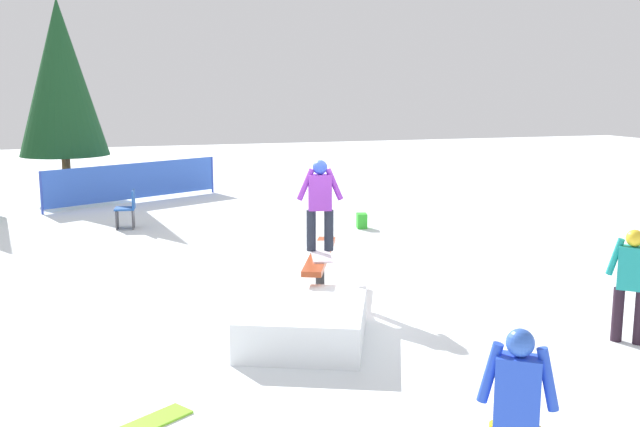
{
  "coord_description": "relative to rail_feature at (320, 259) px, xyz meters",
  "views": [
    {
      "loc": [
        -10.03,
        3.2,
        3.17
      ],
      "look_at": [
        0.0,
        0.0,
        1.3
      ],
      "focal_mm": 40.0,
      "sensor_mm": 36.0,
      "label": 1
    }
  ],
  "objects": [
    {
      "name": "bystander_teal",
      "position": [
        -3.05,
        -3.09,
        0.22
      ],
      "size": [
        0.49,
        0.5,
        1.45
      ],
      "rotation": [
        0.0,
        0.0,
        3.94
      ],
      "color": "black",
      "rests_on": "ground"
    },
    {
      "name": "folding_chair",
      "position": [
        6.49,
        2.53,
        -0.18
      ],
      "size": [
        0.5,
        0.5,
        0.88
      ],
      "rotation": [
        0.0,
        0.0,
        2.99
      ],
      "color": "#3F3F44",
      "rests_on": "ground"
    },
    {
      "name": "main_rider_on_rail",
      "position": [
        0.0,
        0.0,
        0.81
      ],
      "size": [
        1.41,
        0.7,
        1.41
      ],
      "rotation": [
        0.0,
        0.0,
        -0.24
      ],
      "color": "white",
      "rests_on": "rail_feature"
    },
    {
      "name": "bystander_blue",
      "position": [
        -5.79,
        0.32,
        0.22
      ],
      "size": [
        0.41,
        0.53,
        1.45
      ],
      "rotation": [
        0.0,
        0.0,
        0.95
      ],
      "color": "yellow",
      "rests_on": "ground"
    },
    {
      "name": "safety_fence",
      "position": [
        10.3,
        2.14,
        0.0
      ],
      "size": [
        2.55,
        4.8,
        1.1
      ],
      "rotation": [
        0.0,
        0.0,
        2.05
      ],
      "color": "blue",
      "rests_on": "ground"
    },
    {
      "name": "ground_plane",
      "position": [
        0.0,
        0.0,
        -0.6
      ],
      "size": [
        60.0,
        60.0,
        0.0
      ],
      "primitive_type": "plane",
      "color": "white"
    },
    {
      "name": "backpack_on_snow",
      "position": [
        4.9,
        -2.57,
        -0.43
      ],
      "size": [
        0.34,
        0.28,
        0.34
      ],
      "primitive_type": "cube",
      "rotation": [
        0.0,
        0.0,
        6.05
      ],
      "color": "green",
      "rests_on": "ground"
    },
    {
      "name": "pine_tree_near",
      "position": [
        11.74,
        3.96,
        2.85
      ],
      "size": [
        2.49,
        2.49,
        5.66
      ],
      "color": "#4C331E",
      "rests_on": "ground"
    },
    {
      "name": "rail_feature",
      "position": [
        0.0,
        0.0,
        0.0
      ],
      "size": [
        2.25,
        1.19,
        0.7
      ],
      "rotation": [
        0.0,
        0.0,
        -0.41
      ],
      "color": "black",
      "rests_on": "ground"
    },
    {
      "name": "snow_kicker_ramp",
      "position": [
        -1.77,
        0.78,
        -0.35
      ],
      "size": [
        2.25,
        2.1,
        0.5
      ],
      "primitive_type": "cube",
      "rotation": [
        0.0,
        0.0,
        -0.41
      ],
      "color": "white",
      "rests_on": "ground"
    }
  ]
}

